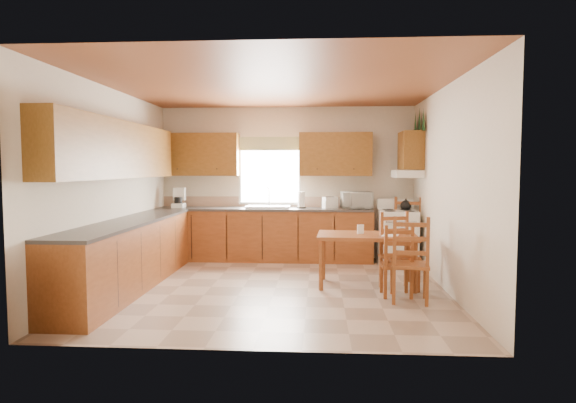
# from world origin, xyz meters

# --- Properties ---
(floor) EXTENTS (4.50, 4.50, 0.00)m
(floor) POSITION_xyz_m (0.00, 0.00, 0.00)
(floor) COLOR gray
(floor) RESTS_ON ground
(ceiling) EXTENTS (4.50, 4.50, 0.00)m
(ceiling) POSITION_xyz_m (0.00, 0.00, 2.70)
(ceiling) COLOR brown
(ceiling) RESTS_ON floor
(wall_left) EXTENTS (4.50, 4.50, 0.00)m
(wall_left) POSITION_xyz_m (-2.25, 0.00, 1.35)
(wall_left) COLOR beige
(wall_left) RESTS_ON floor
(wall_right) EXTENTS (4.50, 4.50, 0.00)m
(wall_right) POSITION_xyz_m (2.25, 0.00, 1.35)
(wall_right) COLOR beige
(wall_right) RESTS_ON floor
(wall_back) EXTENTS (4.50, 4.50, 0.00)m
(wall_back) POSITION_xyz_m (0.00, 2.25, 1.35)
(wall_back) COLOR beige
(wall_back) RESTS_ON floor
(wall_front) EXTENTS (4.50, 4.50, 0.00)m
(wall_front) POSITION_xyz_m (0.00, -2.25, 1.35)
(wall_front) COLOR beige
(wall_front) RESTS_ON floor
(lower_cab_back) EXTENTS (3.75, 0.60, 0.88)m
(lower_cab_back) POSITION_xyz_m (-0.38, 1.95, 0.44)
(lower_cab_back) COLOR brown
(lower_cab_back) RESTS_ON floor
(lower_cab_left) EXTENTS (0.60, 3.60, 0.88)m
(lower_cab_left) POSITION_xyz_m (-1.95, -0.15, 0.44)
(lower_cab_left) COLOR brown
(lower_cab_left) RESTS_ON floor
(counter_back) EXTENTS (3.75, 0.63, 0.04)m
(counter_back) POSITION_xyz_m (-0.38, 1.95, 0.90)
(counter_back) COLOR #3A3533
(counter_back) RESTS_ON lower_cab_back
(counter_left) EXTENTS (0.63, 3.60, 0.04)m
(counter_left) POSITION_xyz_m (-1.95, -0.15, 0.90)
(counter_left) COLOR #3A3533
(counter_left) RESTS_ON lower_cab_left
(backsplash) EXTENTS (3.75, 0.01, 0.18)m
(backsplash) POSITION_xyz_m (-0.38, 2.24, 1.01)
(backsplash) COLOR #9D7B62
(backsplash) RESTS_ON counter_back
(upper_cab_back_left) EXTENTS (1.41, 0.33, 0.75)m
(upper_cab_back_left) POSITION_xyz_m (-1.55, 2.08, 1.85)
(upper_cab_back_left) COLOR brown
(upper_cab_back_left) RESTS_ON wall_back
(upper_cab_back_right) EXTENTS (1.25, 0.33, 0.75)m
(upper_cab_back_right) POSITION_xyz_m (0.86, 2.08, 1.85)
(upper_cab_back_right) COLOR brown
(upper_cab_back_right) RESTS_ON wall_back
(upper_cab_left) EXTENTS (0.33, 3.60, 0.75)m
(upper_cab_left) POSITION_xyz_m (-2.08, -0.15, 1.85)
(upper_cab_left) COLOR brown
(upper_cab_left) RESTS_ON wall_left
(upper_cab_stove) EXTENTS (0.33, 0.62, 0.62)m
(upper_cab_stove) POSITION_xyz_m (2.08, 1.65, 1.90)
(upper_cab_stove) COLOR brown
(upper_cab_stove) RESTS_ON wall_right
(range_hood) EXTENTS (0.44, 0.62, 0.12)m
(range_hood) POSITION_xyz_m (2.03, 1.65, 1.52)
(range_hood) COLOR silver
(range_hood) RESTS_ON wall_right
(window_frame) EXTENTS (1.13, 0.02, 1.18)m
(window_frame) POSITION_xyz_m (-0.30, 2.22, 1.55)
(window_frame) COLOR silver
(window_frame) RESTS_ON wall_back
(window_pane) EXTENTS (1.05, 0.01, 1.10)m
(window_pane) POSITION_xyz_m (-0.30, 2.21, 1.55)
(window_pane) COLOR white
(window_pane) RESTS_ON wall_back
(window_valance) EXTENTS (1.19, 0.01, 0.24)m
(window_valance) POSITION_xyz_m (-0.30, 2.19, 2.05)
(window_valance) COLOR #486430
(window_valance) RESTS_ON wall_back
(sink_basin) EXTENTS (0.75, 0.45, 0.04)m
(sink_basin) POSITION_xyz_m (-0.30, 1.95, 0.94)
(sink_basin) COLOR silver
(sink_basin) RESTS_ON counter_back
(pine_decal_a) EXTENTS (0.22, 0.22, 0.36)m
(pine_decal_a) POSITION_xyz_m (2.21, 1.33, 2.38)
(pine_decal_a) COLOR #15381B
(pine_decal_a) RESTS_ON wall_right
(pine_decal_b) EXTENTS (0.22, 0.22, 0.36)m
(pine_decal_b) POSITION_xyz_m (2.21, 1.65, 2.42)
(pine_decal_b) COLOR #15381B
(pine_decal_b) RESTS_ON wall_right
(pine_decal_c) EXTENTS (0.22, 0.22, 0.36)m
(pine_decal_c) POSITION_xyz_m (2.21, 1.97, 2.38)
(pine_decal_c) COLOR #15381B
(pine_decal_c) RESTS_ON wall_right
(stove) EXTENTS (0.62, 0.64, 0.90)m
(stove) POSITION_xyz_m (1.88, 1.59, 0.45)
(stove) COLOR silver
(stove) RESTS_ON floor
(coffeemaker) EXTENTS (0.21, 0.24, 0.30)m
(coffeemaker) POSITION_xyz_m (-1.88, 1.90, 1.07)
(coffeemaker) COLOR silver
(coffeemaker) RESTS_ON counter_back
(paper_towel) EXTENTS (0.13, 0.13, 0.28)m
(paper_towel) POSITION_xyz_m (0.28, 1.95, 1.06)
(paper_towel) COLOR white
(paper_towel) RESTS_ON counter_back
(toaster) EXTENTS (0.28, 0.23, 0.19)m
(toaster) POSITION_xyz_m (0.77, 1.94, 1.02)
(toaster) COLOR silver
(toaster) RESTS_ON counter_back
(microwave) EXTENTS (0.52, 0.40, 0.29)m
(microwave) POSITION_xyz_m (1.23, 1.93, 1.06)
(microwave) COLOR silver
(microwave) RESTS_ON counter_back
(dining_table) EXTENTS (1.37, 0.83, 0.71)m
(dining_table) POSITION_xyz_m (1.24, 0.20, 0.36)
(dining_table) COLOR brown
(dining_table) RESTS_ON floor
(chair_near_left) EXTENTS (0.49, 0.48, 1.04)m
(chair_near_left) POSITION_xyz_m (1.68, -0.55, 0.52)
(chair_near_left) COLOR brown
(chair_near_left) RESTS_ON floor
(chair_near_right) EXTENTS (0.39, 0.37, 0.91)m
(chair_near_right) POSITION_xyz_m (1.56, -0.30, 0.45)
(chair_near_right) COLOR brown
(chair_near_right) RESTS_ON floor
(chair_far_left) EXTENTS (0.53, 0.51, 1.02)m
(chair_far_left) POSITION_xyz_m (1.65, -0.00, 0.51)
(chair_far_left) COLOR brown
(chair_far_left) RESTS_ON floor
(chair_far_right) EXTENTS (0.61, 0.59, 1.12)m
(chair_far_right) POSITION_xyz_m (1.99, 1.53, 0.56)
(chair_far_right) COLOR brown
(chair_far_right) RESTS_ON floor
(table_paper) EXTENTS (0.27, 0.32, 0.00)m
(table_paper) POSITION_xyz_m (1.54, 0.10, 0.72)
(table_paper) COLOR white
(table_paper) RESTS_ON dining_table
(table_card) EXTENTS (0.10, 0.06, 0.13)m
(table_card) POSITION_xyz_m (1.15, 0.24, 0.78)
(table_card) COLOR white
(table_card) RESTS_ON dining_table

